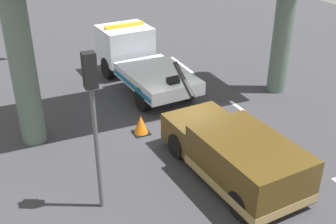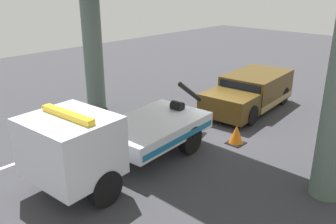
{
  "view_description": "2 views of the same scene",
  "coord_description": "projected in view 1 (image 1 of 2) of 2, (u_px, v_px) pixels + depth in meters",
  "views": [
    {
      "loc": [
        -12.23,
        6.25,
        7.81
      ],
      "look_at": [
        -0.35,
        0.88,
        1.05
      ],
      "focal_mm": 44.69,
      "sensor_mm": 36.0,
      "label": 1
    },
    {
      "loc": [
        10.74,
        7.92,
        5.64
      ],
      "look_at": [
        1.5,
        -0.7,
        0.95
      ],
      "focal_mm": 37.94,
      "sensor_mm": 36.0,
      "label": 2
    }
  ],
  "objects": [
    {
      "name": "traffic_light_near",
      "position": [
        92.0,
        100.0,
        10.32
      ],
      "size": [
        0.39,
        0.32,
        4.56
      ],
      "color": "#515456",
      "rests_on": "ground"
    },
    {
      "name": "lane_stripe_east",
      "position": [
        182.0,
        65.0,
        21.64
      ],
      "size": [
        2.6,
        0.16,
        0.01
      ],
      "primitive_type": "cube",
      "color": "silver",
      "rests_on": "ground"
    },
    {
      "name": "ground_plane",
      "position": [
        185.0,
        129.0,
        15.79
      ],
      "size": [
        60.0,
        40.0,
        0.1
      ],
      "primitive_type": "cube",
      "color": "#38383D"
    },
    {
      "name": "lane_stripe_mid",
      "position": [
        248.0,
        114.0,
        16.79
      ],
      "size": [
        2.6,
        0.16,
        0.01
      ],
      "primitive_type": "cube",
      "color": "silver",
      "rests_on": "ground"
    },
    {
      "name": "towed_van_green",
      "position": [
        236.0,
        156.0,
        12.67
      ],
      "size": [
        5.34,
        2.56,
        1.58
      ],
      "color": "#4C3814",
      "rests_on": "ground"
    },
    {
      "name": "traffic_cone_orange",
      "position": [
        141.0,
        125.0,
        15.3
      ],
      "size": [
        0.6,
        0.6,
        0.71
      ],
      "color": "orange",
      "rests_on": "ground"
    },
    {
      "name": "traffic_light_far",
      "position": [
        24.0,
        1.0,
        20.94
      ],
      "size": [
        0.39,
        0.32,
        4.25
      ],
      "color": "#515456",
      "rests_on": "ground"
    },
    {
      "name": "tow_truck_white",
      "position": [
        138.0,
        58.0,
        19.12
      ],
      "size": [
        7.32,
        2.83,
        2.46
      ],
      "color": "silver",
      "rests_on": "ground"
    }
  ]
}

